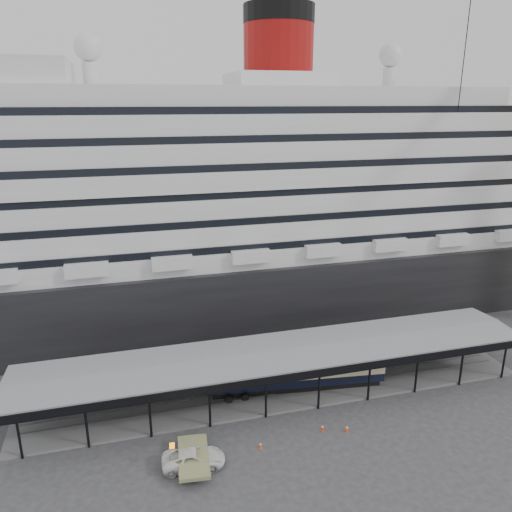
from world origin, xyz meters
name	(u,v)px	position (x,y,z in m)	size (l,w,h in m)	color
ground	(295,418)	(0.00, 0.00, 0.00)	(200.00, 200.00, 0.00)	#353537
cruise_ship	(227,189)	(0.05, 32.00, 18.35)	(130.00, 30.00, 43.90)	black
platform_canopy	(280,373)	(0.00, 5.00, 2.36)	(56.00, 9.18, 5.30)	slate
port_truck	(194,459)	(-11.11, -4.26, 0.78)	(2.57, 5.58, 1.55)	white
pullman_carriage	(296,370)	(1.88, 5.00, 2.38)	(19.94, 4.91, 19.41)	black
traffic_cone_left	(260,445)	(-4.72, -3.51, 0.32)	(0.37, 0.37, 0.65)	#EF4C0D
traffic_cone_mid	(323,427)	(1.89, -2.63, 0.33)	(0.38, 0.38, 0.66)	#DD3E0C
traffic_cone_right	(347,428)	(4.14, -3.45, 0.36)	(0.44, 0.44, 0.72)	#E2450C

